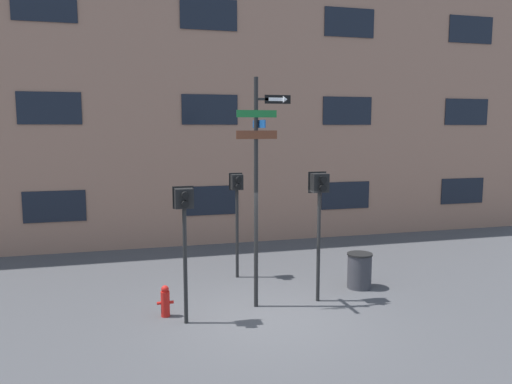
# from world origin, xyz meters

# --- Properties ---
(ground_plane) EXTENTS (60.00, 60.00, 0.00)m
(ground_plane) POSITION_xyz_m (0.00, 0.00, 0.00)
(ground_plane) COLOR #424244
(building_facade) EXTENTS (24.00, 0.63, 11.79)m
(building_facade) POSITION_xyz_m (-0.00, 6.94, 5.89)
(building_facade) COLOR #936B56
(building_facade) RESTS_ON ground_plane
(street_sign_pole) EXTENTS (1.18, 0.94, 4.88)m
(street_sign_pole) POSITION_xyz_m (-0.01, 0.67, 2.88)
(street_sign_pole) COLOR black
(street_sign_pole) RESTS_ON ground_plane
(pedestrian_signal_left) EXTENTS (0.41, 0.40, 2.72)m
(pedestrian_signal_left) POSITION_xyz_m (-1.64, 0.13, 2.16)
(pedestrian_signal_left) COLOR black
(pedestrian_signal_left) RESTS_ON ground_plane
(pedestrian_signal_right) EXTENTS (0.42, 0.40, 2.90)m
(pedestrian_signal_right) POSITION_xyz_m (1.36, 0.64, 2.30)
(pedestrian_signal_right) COLOR black
(pedestrian_signal_right) RESTS_ON ground_plane
(pedestrian_signal_across) EXTENTS (0.34, 0.40, 2.71)m
(pedestrian_signal_across) POSITION_xyz_m (0.02, 2.84, 2.10)
(pedestrian_signal_across) COLOR black
(pedestrian_signal_across) RESTS_ON ground_plane
(fire_hydrant) EXTENTS (0.34, 0.18, 0.66)m
(fire_hydrant) POSITION_xyz_m (-2.01, 0.60, 0.32)
(fire_hydrant) COLOR red
(fire_hydrant) RESTS_ON ground_plane
(trash_bin) EXTENTS (0.61, 0.61, 0.85)m
(trash_bin) POSITION_xyz_m (2.68, 1.25, 0.43)
(trash_bin) COLOR #333338
(trash_bin) RESTS_ON ground_plane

